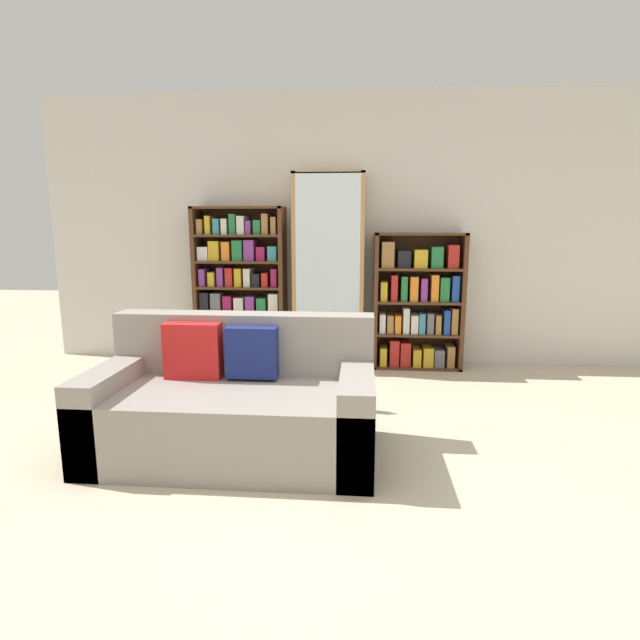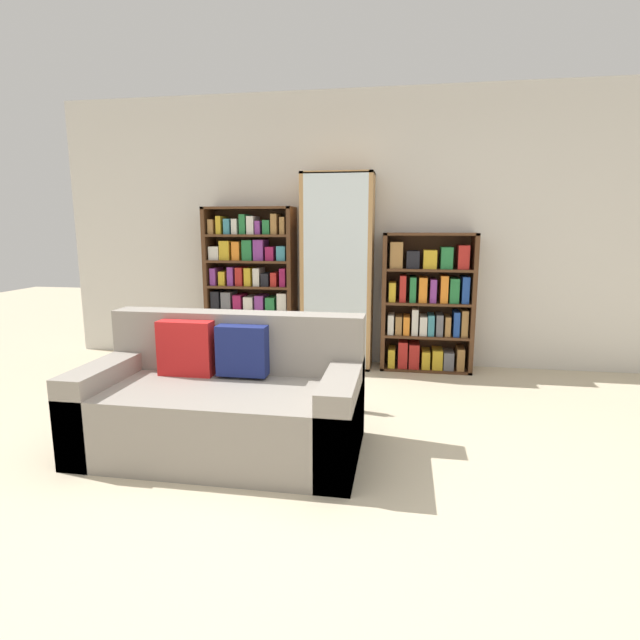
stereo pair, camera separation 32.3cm
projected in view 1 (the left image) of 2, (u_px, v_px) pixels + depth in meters
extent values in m
plane|color=beige|center=(315.00, 491.00, 2.67)|extent=(16.00, 16.00, 0.00)
cube|color=beige|center=(340.00, 231.00, 5.06)|extent=(6.11, 0.06, 2.70)
cube|color=gray|center=(234.00, 421.00, 3.06)|extent=(1.70, 0.86, 0.43)
cube|color=gray|center=(245.00, 343.00, 3.31)|extent=(1.70, 0.20, 0.40)
cube|color=gray|center=(116.00, 408.00, 3.11)|extent=(0.20, 0.86, 0.55)
cube|color=gray|center=(357.00, 416.00, 2.99)|extent=(0.20, 0.86, 0.55)
cube|color=red|center=(193.00, 351.00, 3.18)|extent=(0.36, 0.12, 0.36)
cube|color=navy|center=(252.00, 352.00, 3.15)|extent=(0.32, 0.12, 0.32)
cube|color=#4C2D19|center=(199.00, 286.00, 5.08)|extent=(0.04, 0.32, 1.59)
cube|color=#4C2D19|center=(283.00, 287.00, 5.01)|extent=(0.04, 0.32, 1.59)
cube|color=#4C2D19|center=(238.00, 208.00, 4.90)|extent=(0.91, 0.32, 0.02)
cube|color=#4C2D19|center=(243.00, 361.00, 5.19)|extent=(0.91, 0.32, 0.02)
cube|color=#4C2D19|center=(244.00, 285.00, 5.19)|extent=(0.91, 0.01, 1.59)
cube|color=#4C2D19|center=(242.00, 336.00, 5.14)|extent=(0.83, 0.32, 0.02)
cube|color=#4C2D19|center=(241.00, 312.00, 5.09)|extent=(0.83, 0.32, 0.02)
cube|color=#4C2D19|center=(241.00, 287.00, 5.04)|extent=(0.83, 0.32, 0.02)
cube|color=#4C2D19|center=(240.00, 261.00, 5.00)|extent=(0.83, 0.32, 0.02)
cube|color=#4C2D19|center=(239.00, 236.00, 4.95)|extent=(0.83, 0.32, 0.02)
cube|color=olive|center=(209.00, 352.00, 5.19)|extent=(0.06, 0.24, 0.17)
cube|color=#237038|center=(218.00, 354.00, 5.19)|extent=(0.08, 0.24, 0.13)
cube|color=olive|center=(228.00, 351.00, 5.17)|extent=(0.09, 0.24, 0.20)
cube|color=#5B5B60|center=(237.00, 353.00, 5.17)|extent=(0.07, 0.24, 0.16)
cube|color=black|center=(247.00, 352.00, 5.15)|extent=(0.09, 0.24, 0.19)
cube|color=orange|center=(257.00, 353.00, 5.15)|extent=(0.08, 0.24, 0.18)
cube|color=#7A3384|center=(266.00, 352.00, 5.14)|extent=(0.09, 0.24, 0.19)
cube|color=#7A3384|center=(276.00, 353.00, 5.13)|extent=(0.08, 0.24, 0.17)
cube|color=#AD231E|center=(208.00, 327.00, 5.14)|extent=(0.09, 0.24, 0.16)
cube|color=olive|center=(218.00, 327.00, 5.13)|extent=(0.07, 0.24, 0.17)
cube|color=#7A3384|center=(227.00, 326.00, 5.12)|extent=(0.07, 0.24, 0.18)
cube|color=#5B5B60|center=(237.00, 329.00, 5.12)|extent=(0.07, 0.24, 0.13)
cube|color=#8E1947|center=(247.00, 329.00, 5.11)|extent=(0.08, 0.24, 0.13)
cube|color=beige|center=(256.00, 328.00, 5.10)|extent=(0.07, 0.24, 0.15)
cube|color=#8E1947|center=(266.00, 327.00, 5.09)|extent=(0.07, 0.24, 0.19)
cube|color=beige|center=(276.00, 329.00, 5.08)|extent=(0.07, 0.24, 0.14)
cube|color=black|center=(207.00, 301.00, 5.09)|extent=(0.09, 0.24, 0.19)
cube|color=#5B5B60|center=(218.00, 301.00, 5.08)|extent=(0.10, 0.24, 0.19)
cube|color=#8E1947|center=(230.00, 303.00, 5.07)|extent=(0.08, 0.24, 0.16)
cube|color=beige|center=(241.00, 304.00, 5.07)|extent=(0.09, 0.24, 0.14)
cube|color=#7A3384|center=(252.00, 303.00, 5.06)|extent=(0.09, 0.24, 0.16)
cube|color=#237038|center=(263.00, 304.00, 5.05)|extent=(0.09, 0.24, 0.14)
cube|color=beige|center=(275.00, 302.00, 5.03)|extent=(0.10, 0.24, 0.19)
cube|color=#7A3384|center=(205.00, 277.00, 5.05)|extent=(0.06, 0.24, 0.17)
cube|color=gold|center=(214.00, 279.00, 5.04)|extent=(0.07, 0.24, 0.14)
cube|color=#7A3384|center=(223.00, 276.00, 5.03)|extent=(0.06, 0.24, 0.19)
cube|color=#AD231E|center=(231.00, 277.00, 5.02)|extent=(0.07, 0.24, 0.18)
cube|color=gold|center=(240.00, 277.00, 5.02)|extent=(0.07, 0.24, 0.18)
cube|color=beige|center=(249.00, 277.00, 5.01)|extent=(0.06, 0.24, 0.18)
cube|color=black|center=(258.00, 280.00, 5.01)|extent=(0.08, 0.24, 0.13)
cube|color=#AD231E|center=(266.00, 279.00, 5.00)|extent=(0.06, 0.24, 0.14)
cube|color=#8E1947|center=(275.00, 277.00, 4.99)|extent=(0.06, 0.24, 0.18)
cube|color=beige|center=(206.00, 253.00, 5.00)|extent=(0.10, 0.24, 0.14)
cube|color=gold|center=(217.00, 251.00, 4.99)|extent=(0.10, 0.24, 0.19)
cube|color=orange|center=(228.00, 251.00, 4.98)|extent=(0.08, 0.24, 0.18)
cube|color=#237038|center=(240.00, 250.00, 4.97)|extent=(0.10, 0.24, 0.20)
cube|color=#7A3384|center=(251.00, 250.00, 4.96)|extent=(0.10, 0.24, 0.20)
cube|color=#8E1947|center=(262.00, 254.00, 4.95)|extent=(0.08, 0.24, 0.14)
cube|color=teal|center=(274.00, 253.00, 4.94)|extent=(0.09, 0.24, 0.14)
cube|color=olive|center=(203.00, 227.00, 4.95)|extent=(0.06, 0.24, 0.15)
cube|color=gold|center=(211.00, 225.00, 4.94)|extent=(0.05, 0.24, 0.18)
cube|color=teal|center=(219.00, 227.00, 4.94)|extent=(0.06, 0.24, 0.15)
cube|color=beige|center=(227.00, 227.00, 4.93)|extent=(0.06, 0.24, 0.15)
cube|color=#237038|center=(235.00, 224.00, 4.92)|extent=(0.06, 0.24, 0.19)
cube|color=beige|center=(243.00, 225.00, 4.92)|extent=(0.07, 0.24, 0.18)
cube|color=#7A3384|center=(250.00, 228.00, 4.92)|extent=(0.05, 0.24, 0.13)
cube|color=#237038|center=(259.00, 227.00, 4.91)|extent=(0.07, 0.24, 0.14)
cube|color=olive|center=(267.00, 224.00, 4.90)|extent=(0.06, 0.24, 0.20)
cube|color=olive|center=(275.00, 226.00, 4.89)|extent=(0.05, 0.24, 0.17)
cube|color=#AD7F4C|center=(296.00, 272.00, 4.95)|extent=(0.04, 0.36, 1.90)
cube|color=#AD7F4C|center=(362.00, 272.00, 4.89)|extent=(0.04, 0.36, 1.90)
cube|color=#AD7F4C|center=(329.00, 174.00, 4.75)|extent=(0.69, 0.36, 0.02)
cube|color=#AD7F4C|center=(329.00, 364.00, 5.09)|extent=(0.69, 0.36, 0.02)
cube|color=#AD7F4C|center=(330.00, 271.00, 5.09)|extent=(0.69, 0.01, 1.90)
cube|color=silver|center=(328.00, 274.00, 4.75)|extent=(0.61, 0.01, 1.88)
cube|color=#AD7F4C|center=(329.00, 333.00, 5.03)|extent=(0.61, 0.32, 0.02)
cube|color=#AD7F4C|center=(329.00, 303.00, 4.98)|extent=(0.61, 0.32, 0.02)
cube|color=#AD7F4C|center=(329.00, 272.00, 4.92)|extent=(0.61, 0.32, 0.02)
cube|color=#AD7F4C|center=(329.00, 241.00, 4.86)|extent=(0.61, 0.32, 0.02)
cube|color=#AD7F4C|center=(329.00, 208.00, 4.81)|extent=(0.61, 0.32, 0.02)
cylinder|color=silver|center=(308.00, 358.00, 5.10)|extent=(0.01, 0.01, 0.08)
cone|color=silver|center=(308.00, 350.00, 5.08)|extent=(0.09, 0.09, 0.10)
cylinder|color=silver|center=(322.00, 359.00, 5.09)|extent=(0.01, 0.01, 0.08)
cone|color=silver|center=(322.00, 350.00, 5.07)|extent=(0.09, 0.09, 0.10)
cylinder|color=silver|center=(336.00, 359.00, 5.07)|extent=(0.01, 0.01, 0.08)
cone|color=silver|center=(336.00, 350.00, 5.06)|extent=(0.09, 0.09, 0.10)
cylinder|color=silver|center=(350.00, 359.00, 5.08)|extent=(0.01, 0.01, 0.08)
cone|color=silver|center=(350.00, 350.00, 5.06)|extent=(0.09, 0.09, 0.10)
cylinder|color=silver|center=(308.00, 328.00, 5.04)|extent=(0.01, 0.01, 0.07)
cone|color=silver|center=(308.00, 321.00, 5.03)|extent=(0.09, 0.09, 0.09)
cylinder|color=silver|center=(322.00, 328.00, 5.04)|extent=(0.01, 0.01, 0.07)
cone|color=silver|center=(322.00, 321.00, 5.02)|extent=(0.09, 0.09, 0.09)
cylinder|color=silver|center=(336.00, 329.00, 5.02)|extent=(0.01, 0.01, 0.07)
cone|color=silver|center=(336.00, 321.00, 5.01)|extent=(0.09, 0.09, 0.09)
cylinder|color=silver|center=(350.00, 329.00, 5.01)|extent=(0.01, 0.01, 0.07)
cone|color=silver|center=(350.00, 321.00, 5.00)|extent=(0.09, 0.09, 0.09)
cylinder|color=silver|center=(307.00, 298.00, 4.98)|extent=(0.01, 0.01, 0.07)
cone|color=silver|center=(307.00, 291.00, 4.96)|extent=(0.09, 0.09, 0.08)
cylinder|color=silver|center=(322.00, 299.00, 4.96)|extent=(0.01, 0.01, 0.07)
cone|color=silver|center=(322.00, 291.00, 4.94)|extent=(0.09, 0.09, 0.08)
cylinder|color=silver|center=(336.00, 299.00, 4.96)|extent=(0.01, 0.01, 0.07)
cone|color=silver|center=(336.00, 291.00, 4.95)|extent=(0.09, 0.09, 0.08)
cylinder|color=silver|center=(350.00, 299.00, 4.93)|extent=(0.01, 0.01, 0.07)
cone|color=silver|center=(350.00, 291.00, 4.92)|extent=(0.09, 0.09, 0.08)
cylinder|color=silver|center=(306.00, 267.00, 4.93)|extent=(0.01, 0.01, 0.07)
cone|color=silver|center=(306.00, 259.00, 4.92)|extent=(0.08, 0.08, 0.09)
cylinder|color=silver|center=(317.00, 267.00, 4.92)|extent=(0.01, 0.01, 0.07)
cone|color=silver|center=(317.00, 259.00, 4.91)|extent=(0.08, 0.08, 0.09)
cylinder|color=silver|center=(329.00, 267.00, 4.90)|extent=(0.01, 0.01, 0.07)
cone|color=silver|center=(329.00, 259.00, 4.89)|extent=(0.08, 0.08, 0.09)
cylinder|color=silver|center=(340.00, 267.00, 4.89)|extent=(0.01, 0.01, 0.07)
cone|color=silver|center=(340.00, 259.00, 4.88)|extent=(0.08, 0.08, 0.09)
cylinder|color=silver|center=(352.00, 267.00, 4.89)|extent=(0.01, 0.01, 0.07)
cone|color=silver|center=(352.00, 259.00, 4.87)|extent=(0.08, 0.08, 0.09)
cylinder|color=silver|center=(306.00, 235.00, 4.89)|extent=(0.01, 0.01, 0.09)
cone|color=silver|center=(306.00, 224.00, 4.87)|extent=(0.08, 0.08, 0.11)
cylinder|color=silver|center=(317.00, 235.00, 4.85)|extent=(0.01, 0.01, 0.09)
cone|color=silver|center=(317.00, 224.00, 4.83)|extent=(0.08, 0.08, 0.11)
cylinder|color=silver|center=(329.00, 235.00, 4.84)|extent=(0.01, 0.01, 0.09)
cone|color=silver|center=(329.00, 224.00, 4.82)|extent=(0.08, 0.08, 0.11)
cylinder|color=silver|center=(341.00, 235.00, 4.84)|extent=(0.01, 0.01, 0.09)
cone|color=silver|center=(341.00, 224.00, 4.82)|extent=(0.08, 0.08, 0.11)
cylinder|color=silver|center=(352.00, 235.00, 4.83)|extent=(0.01, 0.01, 0.09)
cone|color=silver|center=(353.00, 224.00, 4.81)|extent=(0.08, 0.08, 0.11)
cylinder|color=silver|center=(305.00, 203.00, 4.80)|extent=(0.01, 0.01, 0.08)
cone|color=silver|center=(305.00, 193.00, 4.79)|extent=(0.08, 0.08, 0.10)
cylinder|color=silver|center=(317.00, 203.00, 4.79)|extent=(0.01, 0.01, 0.08)
cone|color=silver|center=(317.00, 193.00, 4.78)|extent=(0.08, 0.08, 0.10)
cylinder|color=silver|center=(329.00, 203.00, 4.81)|extent=(0.01, 0.01, 0.08)
cone|color=silver|center=(329.00, 193.00, 4.79)|extent=(0.08, 0.08, 0.10)
cylinder|color=silver|center=(341.00, 203.00, 4.78)|extent=(0.01, 0.01, 0.08)
cone|color=silver|center=(341.00, 193.00, 4.77)|extent=(0.08, 0.08, 0.10)
cylinder|color=silver|center=(353.00, 203.00, 4.79)|extent=(0.01, 0.01, 0.08)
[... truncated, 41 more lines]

